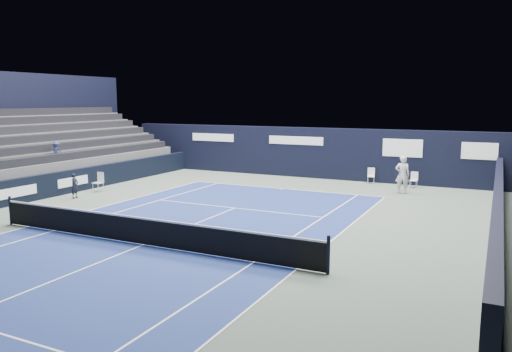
% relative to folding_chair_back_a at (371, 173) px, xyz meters
% --- Properties ---
extents(ground, '(48.00, 48.00, 0.00)m').
position_rel_folding_chair_back_a_xyz_m(ground, '(-3.85, -13.87, -0.60)').
color(ground, '#4D5C52').
rests_on(ground, ground).
extents(court_surface, '(10.97, 23.77, 0.01)m').
position_rel_folding_chair_back_a_xyz_m(court_surface, '(-3.85, -15.87, -0.60)').
color(court_surface, navy).
rests_on(court_surface, ground).
extents(enclosure_wall_right, '(0.30, 22.00, 1.80)m').
position_rel_folding_chair_back_a_xyz_m(enclosure_wall_right, '(6.65, -9.87, 0.30)').
color(enclosure_wall_right, black).
rests_on(enclosure_wall_right, ground).
extents(folding_chair_back_a, '(0.47, 0.50, 0.91)m').
position_rel_folding_chair_back_a_xyz_m(folding_chair_back_a, '(0.00, 0.00, 0.00)').
color(folding_chair_back_a, white).
rests_on(folding_chair_back_a, ground).
extents(folding_chair_back_b, '(0.40, 0.39, 0.88)m').
position_rel_folding_chair_back_a_xyz_m(folding_chair_back_b, '(2.47, -0.45, -0.10)').
color(folding_chair_back_b, silver).
rests_on(folding_chair_back_b, ground).
extents(line_judge_chair, '(0.48, 0.46, 1.02)m').
position_rel_folding_chair_back_a_xyz_m(line_judge_chair, '(-12.27, -8.95, -0.02)').
color(line_judge_chair, silver).
rests_on(line_judge_chair, ground).
extents(line_judge, '(0.34, 0.48, 1.23)m').
position_rel_folding_chair_back_a_xyz_m(line_judge, '(-12.03, -10.88, 0.01)').
color(line_judge, black).
rests_on(line_judge, ground).
extents(court_markings, '(11.03, 23.83, 0.00)m').
position_rel_folding_chair_back_a_xyz_m(court_markings, '(-3.85, -15.87, -0.59)').
color(court_markings, white).
rests_on(court_markings, court_surface).
extents(tennis_net, '(12.90, 0.10, 1.10)m').
position_rel_folding_chair_back_a_xyz_m(tennis_net, '(-3.85, -15.87, -0.09)').
color(tennis_net, black).
rests_on(tennis_net, ground).
extents(back_sponsor_wall, '(26.00, 0.63, 3.10)m').
position_rel_folding_chair_back_a_xyz_m(back_sponsor_wall, '(-3.85, 0.63, 0.95)').
color(back_sponsor_wall, black).
rests_on(back_sponsor_wall, ground).
extents(side_barrier_left, '(0.33, 22.00, 1.20)m').
position_rel_folding_chair_back_a_xyz_m(side_barrier_left, '(-13.35, -9.89, -0.00)').
color(side_barrier_left, black).
rests_on(side_barrier_left, ground).
extents(spectator_stand, '(6.00, 18.00, 6.40)m').
position_rel_folding_chair_back_a_xyz_m(spectator_stand, '(-17.13, -8.87, 1.35)').
color(spectator_stand, '#525255').
rests_on(spectator_stand, ground).
extents(tennis_player, '(0.79, 0.91, 1.97)m').
position_rel_folding_chair_back_a_xyz_m(tennis_player, '(2.18, -2.49, 0.38)').
color(tennis_player, silver).
rests_on(tennis_player, ground).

